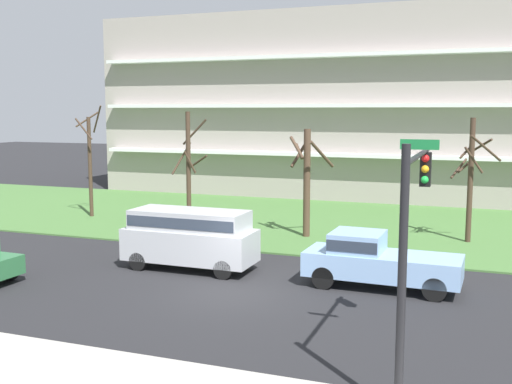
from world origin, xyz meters
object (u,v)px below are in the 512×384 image
object	(u,v)px
tree_left	(189,166)
traffic_signal_mast	(413,218)
tree_right	(471,176)
van_silver_center_left	(190,234)
pickup_blue_near_left	(376,259)
tree_center	(307,178)
tree_far_left	(90,161)

from	to	relation	value
tree_left	traffic_signal_mast	world-z (taller)	tree_left
tree_right	traffic_signal_mast	xyz separation A→B (m)	(-0.90, -16.22, 0.62)
van_silver_center_left	traffic_signal_mast	bearing A→B (deg)	141.84
pickup_blue_near_left	tree_center	bearing A→B (deg)	-56.28
tree_right	van_silver_center_left	world-z (taller)	tree_right
pickup_blue_near_left	tree_left	bearing A→B (deg)	-34.05
tree_center	van_silver_center_left	bearing A→B (deg)	-109.84
pickup_blue_near_left	van_silver_center_left	bearing A→B (deg)	1.78
tree_left	tree_right	world-z (taller)	tree_left
tree_right	van_silver_center_left	xyz separation A→B (m)	(-10.18, -8.83, -1.82)
pickup_blue_near_left	van_silver_center_left	xyz separation A→B (m)	(-7.28, -0.01, 0.38)
tree_left	van_silver_center_left	bearing A→B (deg)	-63.41
tree_center	pickup_blue_near_left	xyz separation A→B (m)	(4.61, -7.38, -1.95)
van_silver_center_left	tree_right	bearing A→B (deg)	-138.68
tree_left	tree_center	world-z (taller)	tree_left
tree_center	van_silver_center_left	size ratio (longest dim) A/B	1.03
tree_center	traffic_signal_mast	xyz separation A→B (m)	(6.61, -14.79, 0.87)
tree_far_left	van_silver_center_left	world-z (taller)	tree_far_left
tree_left	tree_center	size ratio (longest dim) A/B	1.15
tree_far_left	tree_center	size ratio (longest dim) A/B	1.22
traffic_signal_mast	tree_left	bearing A→B (deg)	130.62
van_silver_center_left	traffic_signal_mast	distance (m)	12.11
tree_center	tree_far_left	bearing A→B (deg)	174.47
tree_right	pickup_blue_near_left	bearing A→B (deg)	-108.22
tree_far_left	tree_right	size ratio (longest dim) A/B	1.10
tree_center	tree_right	bearing A→B (deg)	10.82
tree_right	pickup_blue_near_left	xyz separation A→B (m)	(-2.90, -8.82, -2.20)
tree_far_left	tree_center	bearing A→B (deg)	-5.53
tree_far_left	tree_right	world-z (taller)	tree_far_left
tree_right	tree_left	bearing A→B (deg)	-177.55
traffic_signal_mast	tree_right	bearing A→B (deg)	86.81
van_silver_center_left	tree_left	bearing A→B (deg)	-63.01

